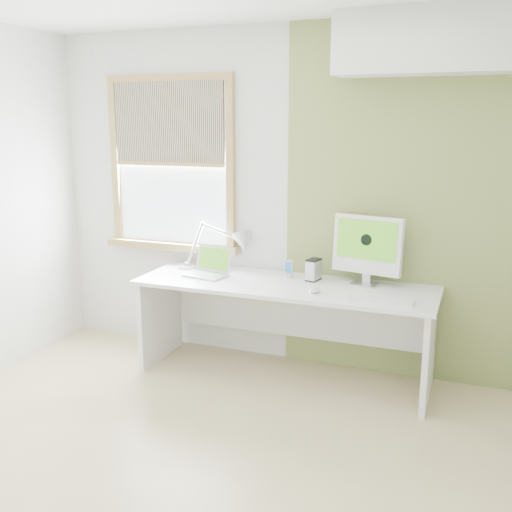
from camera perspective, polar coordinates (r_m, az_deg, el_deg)
The scene contains 12 objects.
room at distance 3.05m, azimuth -7.07°, elevation 1.40°, with size 4.04×3.54×2.64m.
accent_wall at distance 4.44m, azimuth 15.48°, elevation 4.61°, with size 2.00×0.02×2.60m, color olive.
soffit at distance 4.24m, azimuth 19.01°, elevation 18.95°, with size 1.60×0.40×0.42m, color white.
window at distance 4.99m, azimuth -8.12°, elevation 8.63°, with size 1.20×0.14×1.42m.
desk at distance 4.50m, azimuth 2.95°, elevation -4.84°, with size 2.20×0.70×0.73m.
desk_lamp at distance 4.76m, azimuth -2.27°, elevation 1.06°, with size 0.69×0.35×0.38m.
laptop at distance 4.63m, azimuth -4.47°, elevation -1.16°, with size 0.35×0.30×0.22m.
phone_dock at distance 4.55m, azimuth 3.11°, elevation -1.57°, with size 0.08×0.08×0.14m.
external_drive at distance 4.47m, azimuth 5.52°, elevation -1.31°, with size 0.10×0.14×0.16m.
imac at distance 4.38m, azimuth 10.59°, elevation 0.92°, with size 0.52×0.22×0.50m.
keyboard at distance 4.04m, azimuth 11.84°, elevation -4.13°, with size 0.44×0.14×0.02m.
mouse at distance 4.17m, azimuth 5.61°, elevation -3.31°, with size 0.06×0.10×0.03m, color white.
Camera 1 is at (1.41, -2.64, 1.90)m, focal length 41.92 mm.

